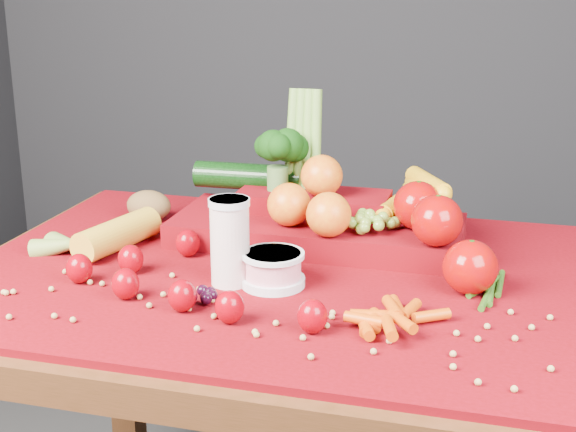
% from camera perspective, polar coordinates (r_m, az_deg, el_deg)
% --- Properties ---
extents(table, '(1.10, 0.80, 0.75)m').
position_cam_1_polar(table, '(1.38, -0.22, -8.01)').
color(table, '#341D0B').
rests_on(table, ground).
extents(red_cloth, '(1.05, 0.75, 0.01)m').
position_cam_1_polar(red_cloth, '(1.34, -0.23, -4.10)').
color(red_cloth, '#68030D').
rests_on(red_cloth, table).
extents(milk_glass, '(0.07, 0.07, 0.14)m').
position_cam_1_polar(milk_glass, '(1.26, -4.16, -1.61)').
color(milk_glass, beige).
rests_on(milk_glass, red_cloth).
extents(yogurt_bowl, '(0.10, 0.10, 0.06)m').
position_cam_1_polar(yogurt_bowl, '(1.26, -1.07, -3.71)').
color(yogurt_bowl, silver).
rests_on(yogurt_bowl, red_cloth).
extents(strawberry_scatter, '(0.44, 0.28, 0.05)m').
position_cam_1_polar(strawberry_scatter, '(1.24, -8.05, -4.42)').
color(strawberry_scatter, '#8B000E').
rests_on(strawberry_scatter, red_cloth).
extents(dark_grape_cluster, '(0.06, 0.05, 0.03)m').
position_cam_1_polar(dark_grape_cluster, '(1.21, -6.16, -5.60)').
color(dark_grape_cluster, black).
rests_on(dark_grape_cluster, red_cloth).
extents(soybean_scatter, '(0.84, 0.24, 0.01)m').
position_cam_1_polar(soybean_scatter, '(1.16, -2.89, -7.09)').
color(soybean_scatter, tan).
rests_on(soybean_scatter, red_cloth).
extents(corn_ear, '(0.22, 0.25, 0.06)m').
position_cam_1_polar(corn_ear, '(1.45, -14.27, -1.76)').
color(corn_ear, gold).
rests_on(corn_ear, red_cloth).
extents(potato, '(0.09, 0.07, 0.06)m').
position_cam_1_polar(potato, '(1.61, -9.87, 0.73)').
color(potato, brown).
rests_on(potato, red_cloth).
extents(baby_carrot_pile, '(0.18, 0.17, 0.03)m').
position_cam_1_polar(baby_carrot_pile, '(1.13, 8.02, -7.16)').
color(baby_carrot_pile, '#C34406').
rests_on(baby_carrot_pile, red_cloth).
extents(green_bean_pile, '(0.14, 0.12, 0.01)m').
position_cam_1_polar(green_bean_pile, '(1.28, 14.12, -5.09)').
color(green_bean_pile, '#265212').
rests_on(green_bean_pile, red_cloth).
extents(produce_mound, '(0.59, 0.36, 0.27)m').
position_cam_1_polar(produce_mound, '(1.44, 3.30, 0.28)').
color(produce_mound, '#68030D').
rests_on(produce_mound, red_cloth).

